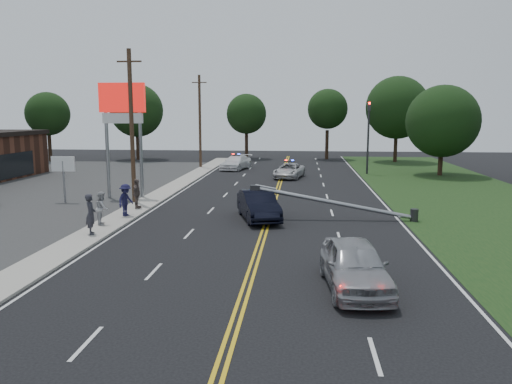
# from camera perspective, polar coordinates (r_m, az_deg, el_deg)

# --- Properties ---
(ground) EXTENTS (120.00, 120.00, 0.00)m
(ground) POSITION_cam_1_polar(r_m,az_deg,el_deg) (20.72, -0.04, -7.66)
(ground) COLOR black
(ground) RESTS_ON ground
(sidewalk) EXTENTS (1.80, 70.00, 0.12)m
(sidewalk) POSITION_cam_1_polar(r_m,az_deg,el_deg) (32.02, -13.50, -1.84)
(sidewalk) COLOR #A19C91
(sidewalk) RESTS_ON ground
(grass_verge) EXTENTS (12.00, 80.00, 0.01)m
(grass_verge) POSITION_cam_1_polar(r_m,az_deg,el_deg) (32.53, 26.18, -2.45)
(grass_verge) COLOR #163314
(grass_verge) RESTS_ON ground
(centerline_yellow) EXTENTS (0.36, 80.00, 0.00)m
(centerline_yellow) POSITION_cam_1_polar(r_m,az_deg,el_deg) (30.41, 1.69, -2.25)
(centerline_yellow) COLOR gold
(centerline_yellow) RESTS_ON ground
(pylon_sign) EXTENTS (3.20, 0.35, 8.00)m
(pylon_sign) POSITION_cam_1_polar(r_m,az_deg,el_deg) (35.95, -15.01, 8.78)
(pylon_sign) COLOR gray
(pylon_sign) RESTS_ON ground
(small_sign) EXTENTS (1.60, 0.14, 3.10)m
(small_sign) POSITION_cam_1_polar(r_m,az_deg,el_deg) (35.67, -21.16, 2.58)
(small_sign) COLOR gray
(small_sign) RESTS_ON ground
(traffic_signal) EXTENTS (0.28, 0.41, 7.05)m
(traffic_signal) POSITION_cam_1_polar(r_m,az_deg,el_deg) (50.22, 12.72, 6.79)
(traffic_signal) COLOR #2D2D30
(traffic_signal) RESTS_ON ground
(fallen_streetlight) EXTENTS (9.36, 0.44, 1.91)m
(fallen_streetlight) POSITION_cam_1_polar(r_m,az_deg,el_deg) (28.32, 9.93, -1.35)
(fallen_streetlight) COLOR #2D2D30
(fallen_streetlight) RESTS_ON ground
(utility_pole_mid) EXTENTS (1.60, 0.28, 10.00)m
(utility_pole_mid) POSITION_cam_1_polar(r_m,az_deg,el_deg) (33.64, -14.02, 7.27)
(utility_pole_mid) COLOR #382619
(utility_pole_mid) RESTS_ON ground
(utility_pole_far) EXTENTS (1.60, 0.28, 10.00)m
(utility_pole_far) POSITION_cam_1_polar(r_m,az_deg,el_deg) (54.89, -6.43, 8.04)
(utility_pole_far) COLOR #382619
(utility_pole_far) RESTS_ON ground
(tree_4) EXTENTS (5.33, 5.33, 8.54)m
(tree_4) POSITION_cam_1_polar(r_m,az_deg,el_deg) (67.35, -22.70, 8.23)
(tree_4) COLOR black
(tree_4) RESTS_ON ground
(tree_5) EXTENTS (6.74, 6.74, 9.66)m
(tree_5) POSITION_cam_1_polar(r_m,az_deg,el_deg) (66.30, -13.50, 9.04)
(tree_5) COLOR black
(tree_5) RESTS_ON ground
(tree_6) EXTENTS (5.22, 5.22, 8.47)m
(tree_6) POSITION_cam_1_polar(r_m,az_deg,el_deg) (66.11, -1.10, 8.90)
(tree_6) COLOR black
(tree_6) RESTS_ON ground
(tree_7) EXTENTS (5.15, 5.15, 9.06)m
(tree_7) POSITION_cam_1_polar(r_m,az_deg,el_deg) (65.88, 8.19, 9.36)
(tree_7) COLOR black
(tree_7) RESTS_ON ground
(tree_8) EXTENTS (7.59, 7.59, 10.41)m
(tree_8) POSITION_cam_1_polar(r_m,az_deg,el_deg) (63.79, 15.84, 9.25)
(tree_8) COLOR black
(tree_8) RESTS_ON ground
(tree_9) EXTENTS (6.86, 6.86, 8.62)m
(tree_9) POSITION_cam_1_polar(r_m,az_deg,el_deg) (51.07, 20.56, 7.58)
(tree_9) COLOR black
(tree_9) RESTS_ON ground
(crashed_sedan) EXTENTS (3.04, 5.25, 1.63)m
(crashed_sedan) POSITION_cam_1_polar(r_m,az_deg,el_deg) (28.07, 0.27, -1.52)
(crashed_sedan) COLOR black
(crashed_sedan) RESTS_ON ground
(waiting_sedan) EXTENTS (2.44, 5.11, 1.68)m
(waiting_sedan) POSITION_cam_1_polar(r_m,az_deg,el_deg) (17.44, 11.20, -8.18)
(waiting_sedan) COLOR #999AA0
(waiting_sedan) RESTS_ON ground
(emergency_a) EXTENTS (3.16, 5.17, 1.34)m
(emergency_a) POSITION_cam_1_polar(r_m,az_deg,el_deg) (46.34, 3.81, 2.44)
(emergency_a) COLOR silver
(emergency_a) RESTS_ON ground
(emergency_b) EXTENTS (3.36, 5.54, 1.50)m
(emergency_b) POSITION_cam_1_polar(r_m,az_deg,el_deg) (53.32, -2.29, 3.40)
(emergency_b) COLOR white
(emergency_b) RESTS_ON ground
(bystander_a) EXTENTS (0.73, 0.86, 1.99)m
(bystander_a) POSITION_cam_1_polar(r_m,az_deg,el_deg) (25.42, -18.37, -2.42)
(bystander_a) COLOR #2A2931
(bystander_a) RESTS_ON sidewalk
(bystander_b) EXTENTS (0.88, 1.00, 1.75)m
(bystander_b) POSITION_cam_1_polar(r_m,az_deg,el_deg) (27.56, -17.16, -1.75)
(bystander_b) COLOR #A4A4A9
(bystander_b) RESTS_ON sidewalk
(bystander_c) EXTENTS (1.00, 1.34, 1.84)m
(bystander_c) POSITION_cam_1_polar(r_m,az_deg,el_deg) (29.42, -14.67, -0.89)
(bystander_c) COLOR #181639
(bystander_c) RESTS_ON sidewalk
(bystander_d) EXTENTS (0.45, 1.07, 1.83)m
(bystander_d) POSITION_cam_1_polar(r_m,az_deg,el_deg) (31.62, -13.47, -0.18)
(bystander_d) COLOR #60524D
(bystander_d) RESTS_ON sidewalk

